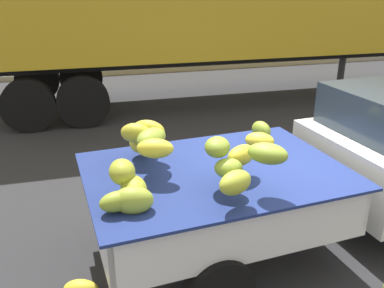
{
  "coord_description": "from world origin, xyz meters",
  "views": [
    {
      "loc": [
        -2.32,
        -3.74,
        2.92
      ],
      "look_at": [
        -1.16,
        0.45,
        1.18
      ],
      "focal_mm": 38.66,
      "sensor_mm": 36.0,
      "label": 1
    }
  ],
  "objects": [
    {
      "name": "ground",
      "position": [
        0.0,
        0.0,
        0.0
      ],
      "size": [
        220.0,
        220.0,
        0.0
      ],
      "primitive_type": "plane",
      "color": "#28282B"
    },
    {
      "name": "curb_strip",
      "position": [
        0.0,
        10.09,
        0.08
      ],
      "size": [
        80.0,
        0.8,
        0.16
      ],
      "primitive_type": "cube",
      "color": "gray",
      "rests_on": "ground"
    },
    {
      "name": "pickup_truck",
      "position": [
        0.73,
        0.07,
        0.89
      ],
      "size": [
        4.8,
        2.19,
        1.7
      ],
      "rotation": [
        0.0,
        0.0,
        0.08
      ],
      "color": "white",
      "rests_on": "ground"
    }
  ]
}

